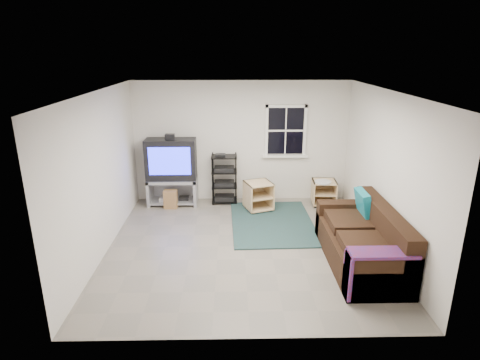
{
  "coord_description": "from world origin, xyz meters",
  "views": [
    {
      "loc": [
        -0.2,
        -6.16,
        3.22
      ],
      "look_at": [
        -0.06,
        0.4,
        1.06
      ],
      "focal_mm": 30.0,
      "sensor_mm": 36.0,
      "label": 1
    }
  ],
  "objects_px": {
    "av_rack": "(224,182)",
    "side_table_left": "(258,195)",
    "sofa": "(363,243)",
    "side_table_right": "(324,191)",
    "tv_unit": "(172,166)"
  },
  "relations": [
    {
      "from": "tv_unit",
      "to": "side_table_right",
      "type": "bearing_deg",
      "value": -1.89
    },
    {
      "from": "tv_unit",
      "to": "side_table_left",
      "type": "xyz_separation_m",
      "value": [
        1.81,
        -0.36,
        -0.52
      ]
    },
    {
      "from": "side_table_left",
      "to": "side_table_right",
      "type": "height_order",
      "value": "side_table_left"
    },
    {
      "from": "tv_unit",
      "to": "side_table_left",
      "type": "bearing_deg",
      "value": -11.19
    },
    {
      "from": "av_rack",
      "to": "sofa",
      "type": "relative_size",
      "value": 0.5
    },
    {
      "from": "tv_unit",
      "to": "av_rack",
      "type": "distance_m",
      "value": 1.18
    },
    {
      "from": "side_table_left",
      "to": "av_rack",
      "type": "bearing_deg",
      "value": 148.68
    },
    {
      "from": "tv_unit",
      "to": "sofa",
      "type": "relative_size",
      "value": 0.71
    },
    {
      "from": "av_rack",
      "to": "side_table_left",
      "type": "distance_m",
      "value": 0.83
    },
    {
      "from": "side_table_right",
      "to": "sofa",
      "type": "relative_size",
      "value": 0.26
    },
    {
      "from": "av_rack",
      "to": "side_table_left",
      "type": "bearing_deg",
      "value": -31.32
    },
    {
      "from": "tv_unit",
      "to": "side_table_left",
      "type": "relative_size",
      "value": 2.36
    },
    {
      "from": "av_rack",
      "to": "side_table_right",
      "type": "height_order",
      "value": "av_rack"
    },
    {
      "from": "av_rack",
      "to": "side_table_right",
      "type": "xyz_separation_m",
      "value": [
        2.13,
        -0.17,
        -0.16
      ]
    },
    {
      "from": "av_rack",
      "to": "side_table_left",
      "type": "relative_size",
      "value": 1.66
    }
  ]
}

